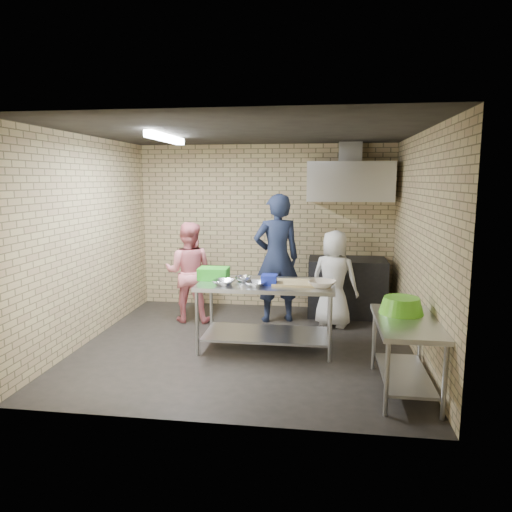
{
  "coord_description": "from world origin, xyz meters",
  "views": [
    {
      "loc": [
        0.94,
        -5.82,
        2.14
      ],
      "look_at": [
        0.1,
        0.2,
        1.15
      ],
      "focal_mm": 33.34,
      "sensor_mm": 36.0,
      "label": 1
    }
  ],
  "objects_px": {
    "prep_table": "(266,315)",
    "stove": "(347,287)",
    "green_basin": "(401,305)",
    "bottle_red": "(352,186)",
    "man_navy": "(277,258)",
    "green_crate": "(214,273)",
    "bottle_green": "(378,187)",
    "blue_tub": "(269,280)",
    "side_counter": "(405,356)",
    "woman_white": "(334,279)",
    "woman_pink": "(189,272)"
  },
  "relations": [
    {
      "from": "prep_table",
      "to": "stove",
      "type": "relative_size",
      "value": 1.42
    },
    {
      "from": "green_basin",
      "to": "bottle_red",
      "type": "height_order",
      "value": "bottle_red"
    },
    {
      "from": "stove",
      "to": "man_navy",
      "type": "xyz_separation_m",
      "value": [
        -1.07,
        -0.49,
        0.51
      ]
    },
    {
      "from": "green_crate",
      "to": "stove",
      "type": "bearing_deg",
      "value": 41.11
    },
    {
      "from": "bottle_green",
      "to": "man_navy",
      "type": "bearing_deg",
      "value": -154.46
    },
    {
      "from": "blue_tub",
      "to": "green_basin",
      "type": "distance_m",
      "value": 1.64
    },
    {
      "from": "side_counter",
      "to": "man_navy",
      "type": "bearing_deg",
      "value": 123.9
    },
    {
      "from": "prep_table",
      "to": "green_basin",
      "type": "height_order",
      "value": "green_basin"
    },
    {
      "from": "green_crate",
      "to": "woman_white",
      "type": "xyz_separation_m",
      "value": [
        1.57,
        0.93,
        -0.22
      ]
    },
    {
      "from": "blue_tub",
      "to": "green_basin",
      "type": "height_order",
      "value": "blue_tub"
    },
    {
      "from": "side_counter",
      "to": "blue_tub",
      "type": "height_order",
      "value": "blue_tub"
    },
    {
      "from": "bottle_red",
      "to": "bottle_green",
      "type": "xyz_separation_m",
      "value": [
        0.4,
        0.0,
        -0.01
      ]
    },
    {
      "from": "prep_table",
      "to": "bottle_green",
      "type": "height_order",
      "value": "bottle_green"
    },
    {
      "from": "prep_table",
      "to": "woman_white",
      "type": "xyz_separation_m",
      "value": [
        0.87,
        1.05,
        0.28
      ]
    },
    {
      "from": "green_crate",
      "to": "woman_white",
      "type": "distance_m",
      "value": 1.84
    },
    {
      "from": "stove",
      "to": "green_basin",
      "type": "xyz_separation_m",
      "value": [
        0.43,
        -2.5,
        0.38
      ]
    },
    {
      "from": "woman_white",
      "to": "bottle_green",
      "type": "bearing_deg",
      "value": -108.1
    },
    {
      "from": "blue_tub",
      "to": "green_basin",
      "type": "xyz_separation_m",
      "value": [
        1.47,
        -0.72,
        -0.08
      ]
    },
    {
      "from": "side_counter",
      "to": "man_navy",
      "type": "distance_m",
      "value": 2.79
    },
    {
      "from": "bottle_red",
      "to": "man_navy",
      "type": "distance_m",
      "value": 1.71
    },
    {
      "from": "stove",
      "to": "woman_pink",
      "type": "relative_size",
      "value": 0.8
    },
    {
      "from": "green_crate",
      "to": "woman_pink",
      "type": "height_order",
      "value": "woman_pink"
    },
    {
      "from": "woman_pink",
      "to": "stove",
      "type": "bearing_deg",
      "value": -166.46
    },
    {
      "from": "side_counter",
      "to": "woman_white",
      "type": "height_order",
      "value": "woman_white"
    },
    {
      "from": "stove",
      "to": "green_basin",
      "type": "relative_size",
      "value": 2.61
    },
    {
      "from": "stove",
      "to": "bottle_red",
      "type": "relative_size",
      "value": 6.67
    },
    {
      "from": "prep_table",
      "to": "side_counter",
      "type": "xyz_separation_m",
      "value": [
        1.54,
        -1.07,
        -0.05
      ]
    },
    {
      "from": "prep_table",
      "to": "man_navy",
      "type": "distance_m",
      "value": 1.31
    },
    {
      "from": "blue_tub",
      "to": "bottle_green",
      "type": "xyz_separation_m",
      "value": [
        1.49,
        2.02,
        1.1
      ]
    },
    {
      "from": "prep_table",
      "to": "stove",
      "type": "bearing_deg",
      "value": 57.06
    },
    {
      "from": "prep_table",
      "to": "man_navy",
      "type": "xyz_separation_m",
      "value": [
        0.02,
        1.2,
        0.54
      ]
    },
    {
      "from": "green_basin",
      "to": "blue_tub",
      "type": "bearing_deg",
      "value": 153.96
    },
    {
      "from": "bottle_green",
      "to": "woman_pink",
      "type": "xyz_separation_m",
      "value": [
        -2.83,
        -0.91,
        -1.26
      ]
    },
    {
      "from": "prep_table",
      "to": "man_navy",
      "type": "height_order",
      "value": "man_navy"
    },
    {
      "from": "prep_table",
      "to": "stove",
      "type": "distance_m",
      "value": 2.0
    },
    {
      "from": "prep_table",
      "to": "blue_tub",
      "type": "bearing_deg",
      "value": -63.43
    },
    {
      "from": "man_navy",
      "to": "woman_white",
      "type": "height_order",
      "value": "man_navy"
    },
    {
      "from": "side_counter",
      "to": "bottle_green",
      "type": "distance_m",
      "value": 3.41
    },
    {
      "from": "woman_white",
      "to": "bottle_red",
      "type": "bearing_deg",
      "value": -87.68
    },
    {
      "from": "blue_tub",
      "to": "man_navy",
      "type": "relative_size",
      "value": 0.1
    },
    {
      "from": "stove",
      "to": "side_counter",
      "type": "bearing_deg",
      "value": -80.71
    },
    {
      "from": "prep_table",
      "to": "side_counter",
      "type": "relative_size",
      "value": 1.42
    },
    {
      "from": "green_crate",
      "to": "man_navy",
      "type": "relative_size",
      "value": 0.2
    },
    {
      "from": "side_counter",
      "to": "bottle_red",
      "type": "xyz_separation_m",
      "value": [
        -0.4,
        2.99,
        1.65
      ]
    },
    {
      "from": "prep_table",
      "to": "blue_tub",
      "type": "relative_size",
      "value": 9.0
    },
    {
      "from": "green_basin",
      "to": "prep_table",
      "type": "bearing_deg",
      "value": 151.71
    },
    {
      "from": "side_counter",
      "to": "blue_tub",
      "type": "relative_size",
      "value": 6.35
    },
    {
      "from": "woman_white",
      "to": "green_crate",
      "type": "bearing_deg",
      "value": 50.13
    },
    {
      "from": "stove",
      "to": "green_crate",
      "type": "distance_m",
      "value": 2.42
    },
    {
      "from": "blue_tub",
      "to": "woman_pink",
      "type": "xyz_separation_m",
      "value": [
        -1.34,
        1.12,
        -0.16
      ]
    }
  ]
}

